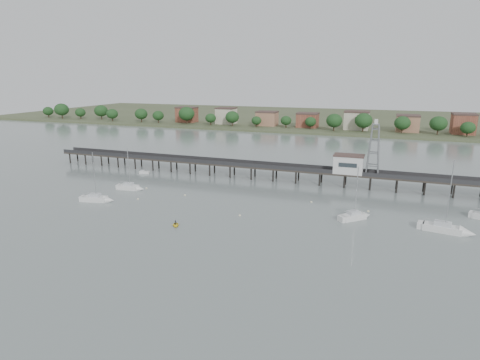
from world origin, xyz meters
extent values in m
plane|color=slate|center=(0.00, 0.00, 0.00)|extent=(500.00, 500.00, 0.00)
cube|color=#2D2823|center=(0.00, 60.00, 3.75)|extent=(150.00, 5.00, 0.50)
cube|color=#333335|center=(0.00, 57.60, 4.55)|extent=(150.00, 0.12, 1.10)
cube|color=#333335|center=(0.00, 62.40, 4.55)|extent=(150.00, 0.12, 1.10)
cylinder|color=black|center=(-73.00, 58.10, 1.80)|extent=(0.50, 0.50, 4.40)
cylinder|color=black|center=(-73.00, 61.90, 1.80)|extent=(0.50, 0.50, 4.40)
cylinder|color=black|center=(0.00, 58.10, 1.80)|extent=(0.50, 0.50, 4.40)
cylinder|color=black|center=(0.00, 61.90, 1.80)|extent=(0.50, 0.50, 4.40)
cube|color=silver|center=(25.00, 60.00, 6.50)|extent=(8.00, 5.00, 5.00)
cube|color=#4C3833|center=(25.00, 60.00, 9.15)|extent=(8.40, 5.40, 0.30)
cube|color=slate|center=(31.50, 60.00, 18.15)|extent=(1.80, 1.80, 0.30)
cube|color=silver|center=(31.50, 60.00, 18.90)|extent=(0.90, 0.90, 1.20)
cube|color=white|center=(46.71, 31.38, 0.48)|extent=(7.71, 4.13, 1.65)
cone|color=white|center=(51.21, 30.55, 0.48)|extent=(3.51, 3.35, 2.85)
cube|color=silver|center=(46.71, 31.38, 1.65)|extent=(3.61, 2.83, 0.75)
cylinder|color=#A5A8AA|center=(47.21, 31.29, 8.16)|extent=(0.18, 0.18, 13.72)
cylinder|color=#A5A8AA|center=(45.51, 31.60, 2.20)|extent=(4.22, 0.89, 0.12)
cube|color=white|center=(-32.11, 35.72, 0.48)|extent=(5.75, 2.71, 1.65)
cone|color=white|center=(-28.65, 36.06, 0.48)|extent=(2.52, 2.39, 2.16)
cube|color=silver|center=(-32.11, 35.72, 1.65)|extent=(2.63, 1.97, 0.75)
cylinder|color=#A5A8AA|center=(-31.72, 35.75, 6.52)|extent=(0.18, 0.18, 10.43)
cylinder|color=#A5A8AA|center=(-33.03, 35.62, 2.20)|extent=(3.24, 0.44, 0.12)
cube|color=white|center=(-33.69, 23.62, 0.48)|extent=(6.38, 3.54, 1.65)
cone|color=white|center=(-30.01, 24.41, 0.48)|extent=(2.94, 2.81, 2.34)
cube|color=silver|center=(-33.69, 23.62, 1.65)|extent=(3.01, 2.39, 0.75)
cylinder|color=#A5A8AA|center=(-33.28, 23.71, 6.95)|extent=(0.18, 0.18, 11.30)
cylinder|color=#A5A8AA|center=(-34.68, 23.42, 2.20)|extent=(3.46, 0.85, 0.12)
cube|color=white|center=(29.00, 32.31, 0.48)|extent=(5.66, 5.56, 1.65)
cone|color=white|center=(31.57, 34.79, 0.48)|extent=(3.25, 3.25, 2.22)
cube|color=silver|center=(29.00, 32.31, 1.65)|extent=(3.06, 3.04, 0.75)
cylinder|color=#A5A8AA|center=(29.28, 32.59, 6.65)|extent=(0.18, 0.18, 10.71)
cylinder|color=#A5A8AA|center=(28.31, 31.65, 2.20)|extent=(2.49, 2.39, 0.12)
cube|color=white|center=(-38.68, 53.69, 0.31)|extent=(3.44, 2.07, 0.89)
cube|color=silver|center=(-39.37, 53.52, 0.85)|extent=(1.30, 1.30, 0.53)
imported|color=yellow|center=(-6.10, 15.40, 0.00)|extent=(1.87, 1.34, 2.57)
imported|color=black|center=(-6.10, 15.40, 0.00)|extent=(0.45, 1.09, 0.26)
ellipsoid|color=#FBF3C3|center=(-24.52, 28.83, 0.08)|extent=(0.56, 0.56, 0.39)
ellipsoid|color=#FBF3C3|center=(-28.13, 38.42, 0.08)|extent=(0.56, 0.56, 0.39)
ellipsoid|color=#FBF3C3|center=(-14.70, 36.07, 0.08)|extent=(0.56, 0.56, 0.39)
ellipsoid|color=#FBF3C3|center=(4.54, 26.05, 0.08)|extent=(0.56, 0.56, 0.39)
ellipsoid|color=#FBF3C3|center=(48.59, 30.47, 0.08)|extent=(0.56, 0.56, 0.39)
ellipsoid|color=#FBF3C3|center=(31.88, 39.10, 0.08)|extent=(0.56, 0.56, 0.39)
ellipsoid|color=#FBF3C3|center=(18.04, 41.65, 0.08)|extent=(0.56, 0.56, 0.39)
cube|color=#475133|center=(0.00, 245.00, 0.50)|extent=(500.00, 170.00, 1.40)
cube|color=brown|center=(-90.00, 183.00, 5.70)|extent=(13.00, 10.50, 9.00)
cube|color=brown|center=(-62.00, 183.00, 5.70)|extent=(13.00, 10.50, 9.00)
cube|color=brown|center=(-35.00, 183.00, 5.70)|extent=(13.00, 10.50, 9.00)
cube|color=brown|center=(-10.00, 183.00, 5.70)|extent=(13.00, 10.50, 9.00)
cube|color=brown|center=(18.00, 183.00, 5.70)|extent=(13.00, 10.50, 9.00)
cube|color=brown|center=(45.00, 183.00, 5.70)|extent=(13.00, 10.50, 9.00)
cube|color=brown|center=(72.00, 183.00, 5.70)|extent=(13.00, 10.50, 9.00)
ellipsoid|color=#183C1A|center=(-120.00, 171.00, 6.00)|extent=(8.00, 8.00, 6.80)
ellipsoid|color=#183C1A|center=(0.00, 171.00, 6.00)|extent=(8.00, 8.00, 6.80)
camera|label=1|loc=(34.11, -54.94, 30.93)|focal=30.00mm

